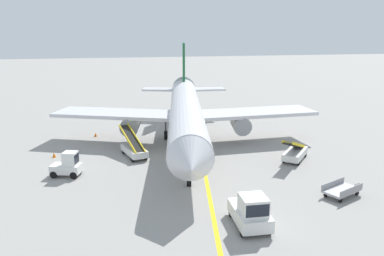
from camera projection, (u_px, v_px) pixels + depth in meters
ground_plane at (196, 195)px, 28.86m from camera, size 300.00×300.00×0.00m
taxi_line_yellow at (204, 170)px, 33.99m from camera, size 14.51×78.78×0.01m
airliner at (186, 112)px, 41.31m from camera, size 28.16×35.21×10.10m
pushback_tug at (251, 212)px, 23.90m from camera, size 2.06×3.68×2.20m
baggage_tug_near_wing at (68, 165)px, 32.30m from camera, size 2.68×1.97×2.10m
belt_loader_forward_hold at (295, 152)px, 36.28m from camera, size 4.21×4.61×2.59m
belt_loader_aft_hold at (134, 148)px, 37.44m from camera, size 2.51×5.16×2.59m
baggage_cart_loaded at (342, 190)px, 28.50m from camera, size 3.75×2.58×0.94m
ground_crew_marshaller at (184, 160)px, 33.59m from camera, size 0.36×0.24×1.70m
safety_cone_nose_left at (54, 155)px, 37.25m from camera, size 0.36×0.36×0.44m
safety_cone_nose_right at (96, 135)px, 44.52m from camera, size 0.36×0.36×0.44m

